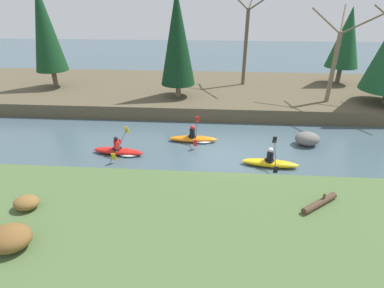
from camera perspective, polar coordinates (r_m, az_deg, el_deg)
The scene contains 15 objects.
ground_plane at distance 15.44m, azimuth 6.64°, elevation -2.77°, with size 90.00×90.00×0.00m, color #425660.
riverbank_near at distance 10.31m, azimuth 7.86°, elevation -17.68°, with size 44.00×7.17×0.70m.
riverbank_far at distance 24.73m, azimuth 5.94°, elevation 9.78°, with size 44.00×10.78×0.91m.
conifer_tree_far_left at distance 25.99m, azimuth -26.30°, elevation 19.22°, with size 2.40×2.40×7.59m.
conifer_tree_left at distance 21.25m, azimuth -2.83°, elevation 19.54°, with size 2.39×2.39×7.17m.
conifer_tree_mid_left at distance 27.62m, azimuth 27.40°, elevation 17.51°, with size 2.54×2.54×5.89m.
bare_tree_upstream at distance 24.96m, azimuth 10.35°, elevation 19.23°, with size 4.20×4.15×7.67m.
bare_tree_mid_upstream at distance 22.29m, azimuth 25.60°, elevation 14.39°, with size 3.36×3.32×6.08m.
shrub_clump_nearest at distance 12.24m, azimuth -29.01°, elevation -9.74°, with size 0.88×0.73×0.48m.
shrub_clump_second at distance 10.73m, azimuth -31.45°, elevation -15.05°, with size 1.31×1.09×0.71m.
kayaker_lead at distance 15.05m, azimuth 14.75°, elevation -3.39°, with size 2.79×2.07×1.20m.
kayaker_middle at distance 17.01m, azimuth 0.61°, elevation 1.06°, with size 2.77×2.06×1.20m.
kayaker_trailing at distance 16.09m, azimuth -13.48°, elevation -1.30°, with size 2.79×2.07×1.20m.
boulder_midstream at distance 17.76m, azimuth 21.11°, elevation 0.95°, with size 1.33×1.04×0.75m.
driftwood_log at distance 11.85m, azimuth 23.15°, elevation -10.28°, with size 1.52×1.25×0.44m.
Camera 1 is at (-0.81, -13.48, 7.49)m, focal length 28.00 mm.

